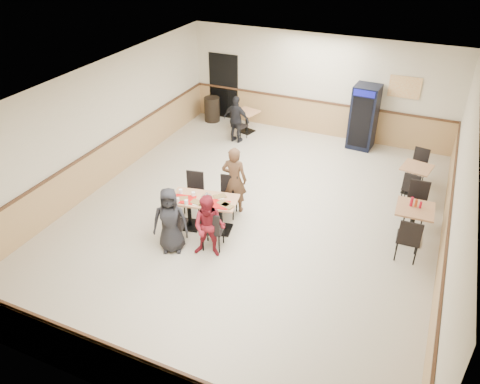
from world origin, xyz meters
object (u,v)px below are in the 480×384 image
at_px(diner_woman_left, 170,220).
at_px(diner_woman_right, 209,227).
at_px(trash_bin, 212,109).
at_px(main_table, 205,209).
at_px(pepsi_cooler, 364,117).
at_px(back_table, 247,118).
at_px(lone_diner, 236,120).
at_px(side_table_far, 415,175).
at_px(side_table_near, 413,219).
at_px(diner_man_opposite, 234,180).

height_order(diner_woman_left, diner_woman_right, diner_woman_left).
relative_size(diner_woman_left, trash_bin, 1.81).
xyz_separation_m(main_table, pepsi_cooler, (2.25, 5.43, 0.42)).
distance_m(diner_woman_left, back_table, 6.04).
relative_size(lone_diner, side_table_far, 1.83).
distance_m(diner_woman_left, side_table_far, 6.05).
bearing_deg(pepsi_cooler, main_table, -108.85).
height_order(main_table, side_table_near, side_table_near).
distance_m(diner_man_opposite, side_table_far, 4.44).
bearing_deg(trash_bin, pepsi_cooler, 0.51).
height_order(diner_woman_right, back_table, diner_woman_right).
bearing_deg(side_table_near, side_table_far, 94.65).
height_order(side_table_near, back_table, side_table_near).
height_order(lone_diner, pepsi_cooler, pepsi_cooler).
distance_m(lone_diner, back_table, 0.81).
relative_size(side_table_far, back_table, 1.00).
height_order(main_table, back_table, main_table).
xyz_separation_m(main_table, back_table, (-1.18, 5.04, -0.05)).
xyz_separation_m(lone_diner, side_table_near, (5.30, -2.90, -0.17)).
distance_m(main_table, trash_bin, 5.96).
distance_m(main_table, pepsi_cooler, 5.89).
height_order(diner_man_opposite, side_table_near, diner_man_opposite).
bearing_deg(trash_bin, side_table_far, -17.09).
bearing_deg(diner_woman_left, side_table_near, 2.28).
bearing_deg(pepsi_cooler, diner_woman_right, -102.04).
bearing_deg(side_table_far, diner_man_opposite, -146.15).
height_order(main_table, lone_diner, lone_diner).
distance_m(diner_man_opposite, side_table_near, 3.88).
xyz_separation_m(pepsi_cooler, trash_bin, (-4.80, -0.04, -0.52)).
height_order(back_table, pepsi_cooler, pepsi_cooler).
xyz_separation_m(diner_woman_right, side_table_near, (3.61, 2.14, -0.15)).
height_order(main_table, diner_woman_left, diner_woman_left).
bearing_deg(back_table, pepsi_cooler, 6.53).
distance_m(diner_woman_left, side_table_near, 4.96).
xyz_separation_m(side_table_near, trash_bin, (-6.67, 4.02, -0.14)).
bearing_deg(pepsi_cooler, diner_man_opposite, -109.98).
bearing_deg(lone_diner, diner_woman_left, 105.38).
bearing_deg(diner_woman_right, back_table, 93.97).
distance_m(side_table_near, back_table, 6.45).
bearing_deg(trash_bin, main_table, -64.65).
relative_size(main_table, side_table_near, 1.90).
height_order(main_table, pepsi_cooler, pepsi_cooler).
height_order(diner_woman_right, diner_man_opposite, diner_man_opposite).
bearing_deg(pepsi_cooler, lone_diner, -157.65).
xyz_separation_m(diner_man_opposite, lone_diner, (-1.46, 3.35, -0.09)).
relative_size(diner_woman_left, back_table, 1.84).
height_order(main_table, side_table_far, main_table).
bearing_deg(main_table, diner_man_opposite, 62.10).
xyz_separation_m(main_table, diner_woman_left, (-0.28, -0.92, 0.21)).
bearing_deg(diner_woman_left, diner_man_opposite, 48.03).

